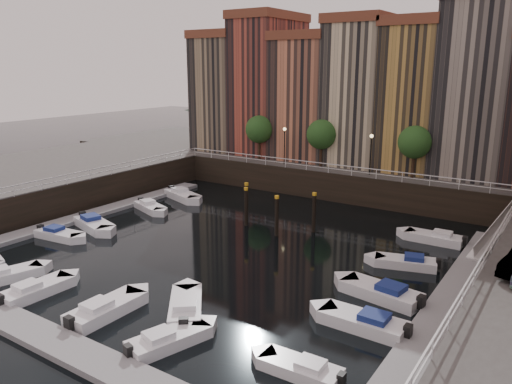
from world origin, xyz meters
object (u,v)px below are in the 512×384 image
Objects in this scene: boat_left_1 at (59,234)px; boat_left_2 at (94,224)px; mooring_pilings at (270,210)px; gangway at (498,227)px.

boat_left_1 is 0.86× the size of boat_left_2.
boat_left_1 is (-13.05, -11.91, -1.30)m from mooring_pilings.
boat_left_2 is (-12.72, -8.64, -1.25)m from mooring_pilings.
gangway is at bearing 15.92° from mooring_pilings.
mooring_pilings is 17.72m from boat_left_1.
boat_left_2 is at bearing 77.53° from boat_left_1.
mooring_pilings reaches higher than boat_left_2.
boat_left_2 is (0.33, 3.26, 0.05)m from boat_left_1.
gangway reaches higher than mooring_pilings.
boat_left_2 reaches higher than boat_left_1.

